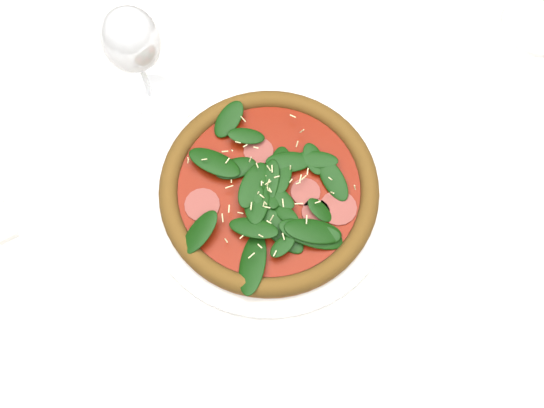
{
  "coord_description": "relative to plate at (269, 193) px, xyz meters",
  "views": [
    {
      "loc": [
        0.04,
        -0.32,
        1.59
      ],
      "look_at": [
        0.02,
        -0.01,
        0.77
      ],
      "focal_mm": 40.0,
      "sensor_mm": 36.0,
      "label": 1
    }
  ],
  "objects": [
    {
      "name": "dining_table",
      "position": [
        -0.01,
        -0.01,
        -0.11
      ],
      "size": [
        1.21,
        0.81,
        0.75
      ],
      "color": "white",
      "rests_on": "ground"
    },
    {
      "name": "ground",
      "position": [
        -0.01,
        -0.01,
        -0.76
      ],
      "size": [
        6.0,
        6.0,
        0.0
      ],
      "primitive_type": "plane",
      "color": "brown",
      "rests_on": "ground"
    },
    {
      "name": "saucer_far",
      "position": [
        0.42,
        0.33,
        -0.0
      ],
      "size": [
        0.12,
        0.12,
        0.01
      ],
      "color": "silver",
      "rests_on": "dining_table"
    },
    {
      "name": "plate",
      "position": [
        0.0,
        0.0,
        0.0
      ],
      "size": [
        0.37,
        0.37,
        0.02
      ],
      "color": "silver",
      "rests_on": "dining_table"
    },
    {
      "name": "wine_glass",
      "position": [
        -0.2,
        0.16,
        0.13
      ],
      "size": [
        0.08,
        0.08,
        0.2
      ],
      "color": "silver",
      "rests_on": "dining_table"
    },
    {
      "name": "pizza",
      "position": [
        -0.0,
        -0.0,
        0.02
      ],
      "size": [
        0.42,
        0.42,
        0.04
      ],
      "rotation": [
        0.0,
        0.0,
        0.43
      ],
      "color": "#9D6026",
      "rests_on": "plate"
    }
  ]
}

